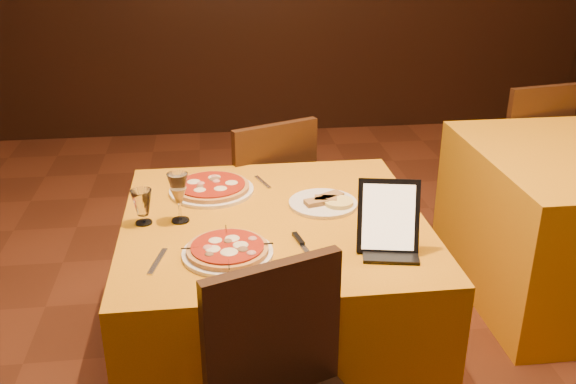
{
  "coord_description": "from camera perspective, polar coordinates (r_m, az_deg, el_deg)",
  "views": [
    {
      "loc": [
        -0.27,
        -1.91,
        1.78
      ],
      "look_at": [
        -0.01,
        0.18,
        0.86
      ],
      "focal_mm": 40.0,
      "sensor_mm": 36.0,
      "label": 1
    }
  ],
  "objects": [
    {
      "name": "tablet",
      "position": [
        2.12,
        8.91,
        -2.12
      ],
      "size": [
        0.22,
        0.14,
        0.24
      ],
      "primitive_type": "cube",
      "rotation": [
        -0.35,
        0.0,
        -0.2
      ],
      "color": "black",
      "rests_on": "main_table"
    },
    {
      "name": "water_glass",
      "position": [
        2.35,
        -12.81,
        -1.31
      ],
      "size": [
        0.09,
        0.09,
        0.13
      ],
      "primitive_type": null,
      "rotation": [
        0.0,
        0.0,
        0.37
      ],
      "color": "white",
      "rests_on": "main_table"
    },
    {
      "name": "fork_near",
      "position": [
        2.11,
        -11.51,
        -6.06
      ],
      "size": [
        0.06,
        0.17,
        0.01
      ],
      "primitive_type": "cube",
      "rotation": [
        0.0,
        0.0,
        1.33
      ],
      "color": "#BBBAC1",
      "rests_on": "main_table"
    },
    {
      "name": "knife",
      "position": [
        2.12,
        1.68,
        -5.33
      ],
      "size": [
        0.06,
        0.23,
        0.01
      ],
      "primitive_type": "cube",
      "rotation": [
        0.0,
        0.0,
        1.77
      ],
      "color": "silver",
      "rests_on": "main_table"
    },
    {
      "name": "pizza_near",
      "position": [
        2.11,
        -5.39,
        -5.24
      ],
      "size": [
        0.3,
        0.3,
        0.03
      ],
      "rotation": [
        0.0,
        0.0,
        -0.08
      ],
      "color": "white",
      "rests_on": "main_table"
    },
    {
      "name": "pizza_far",
      "position": [
        2.58,
        -6.82,
        0.32
      ],
      "size": [
        0.34,
        0.34,
        0.03
      ],
      "rotation": [
        0.0,
        0.0,
        -0.15
      ],
      "color": "white",
      "rests_on": "main_table"
    },
    {
      "name": "cutlet_dish",
      "position": [
        2.46,
        3.13,
        -0.89
      ],
      "size": [
        0.26,
        0.26,
        0.03
      ],
      "rotation": [
        0.0,
        0.0,
        -0.24
      ],
      "color": "white",
      "rests_on": "main_table"
    },
    {
      "name": "main_table",
      "position": [
        2.54,
        -1.19,
        -9.93
      ],
      "size": [
        1.1,
        1.1,
        0.75
      ],
      "primitive_type": "cube",
      "color": "#C97E0C",
      "rests_on": "floor"
    },
    {
      "name": "wine_glass",
      "position": [
        2.32,
        -9.68,
        -0.47
      ],
      "size": [
        0.1,
        0.1,
        0.19
      ],
      "primitive_type": null,
      "rotation": [
        0.0,
        0.0,
        -0.22
      ],
      "color": "tan",
      "rests_on": "main_table"
    },
    {
      "name": "chair_side_far",
      "position": [
        4.08,
        19.38,
        3.29
      ],
      "size": [
        0.45,
        0.45,
        0.91
      ],
      "primitive_type": null,
      "rotation": [
        0.0,
        0.0,
        3.32
      ],
      "color": "black",
      "rests_on": "floor"
    },
    {
      "name": "fork_far",
      "position": [
        2.66,
        -2.26,
        0.88
      ],
      "size": [
        0.06,
        0.14,
        0.01
      ],
      "primitive_type": "cube",
      "rotation": [
        0.0,
        0.0,
        1.89
      ],
      "color": "silver",
      "rests_on": "main_table"
    },
    {
      "name": "chair_main_far",
      "position": [
        3.2,
        -2.7,
        -0.84
      ],
      "size": [
        0.52,
        0.52,
        0.91
      ],
      "primitive_type": null,
      "rotation": [
        0.0,
        0.0,
        3.53
      ],
      "color": "black",
      "rests_on": "floor"
    }
  ]
}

